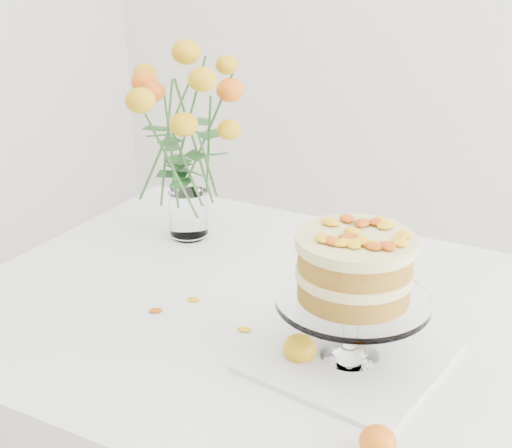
{
  "coord_description": "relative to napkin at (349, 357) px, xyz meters",
  "views": [
    {
      "loc": [
        0.42,
        -1.06,
        1.42
      ],
      "look_at": [
        -0.18,
        0.05,
        0.9
      ],
      "focal_mm": 50.0,
      "sensor_mm": 36.0,
      "label": 1
    }
  ],
  "objects": [
    {
      "name": "loose_rose_near",
      "position": [
        -0.07,
        -0.04,
        0.02
      ],
      "size": [
        0.1,
        0.06,
        0.05
      ],
      "rotation": [
        0.0,
        0.0,
        0.26
      ],
      "color": "orange",
      "rests_on": "table"
    },
    {
      "name": "stray_petal_b",
      "position": [
        -0.1,
        -0.04,
        -0.0
      ],
      "size": [
        0.03,
        0.02,
        0.0
      ],
      "primitive_type": "ellipsoid",
      "color": "#FAB20F",
      "rests_on": "table"
    },
    {
      "name": "stray_petal_c",
      "position": [
        -0.06,
        -0.08,
        -0.0
      ],
      "size": [
        0.03,
        0.02,
        0.0
      ],
      "primitive_type": "ellipsoid",
      "color": "#FAB20F",
      "rests_on": "table"
    },
    {
      "name": "loose_rose_far",
      "position": [
        0.12,
        -0.2,
        0.02
      ],
      "size": [
        0.09,
        0.05,
        0.04
      ],
      "rotation": [
        0.0,
        0.0,
        -0.15
      ],
      "color": "#D35C0A",
      "rests_on": "table"
    },
    {
      "name": "rose_vase",
      "position": [
        -0.51,
        0.3,
        0.26
      ],
      "size": [
        0.34,
        0.34,
        0.45
      ],
      "rotation": [
        0.0,
        0.0,
        0.2
      ],
      "color": "white",
      "rests_on": "table"
    },
    {
      "name": "stray_petal_d",
      "position": [
        -0.34,
        0.05,
        -0.0
      ],
      "size": [
        0.03,
        0.02,
        0.0
      ],
      "primitive_type": "ellipsoid",
      "color": "#FAB20F",
      "rests_on": "table"
    },
    {
      "name": "stray_petal_a",
      "position": [
        -0.2,
        -0.0,
        -0.0
      ],
      "size": [
        0.03,
        0.02,
        0.0
      ],
      "primitive_type": "ellipsoid",
      "color": "#FAB20F",
      "rests_on": "table"
    },
    {
      "name": "cake_stand",
      "position": [
        0.0,
        0.0,
        0.16
      ],
      "size": [
        0.25,
        0.25,
        0.23
      ],
      "rotation": [
        0.0,
        0.0,
        -0.24
      ],
      "color": "white",
      "rests_on": "napkin"
    },
    {
      "name": "table",
      "position": [
        -0.08,
        0.1,
        -0.09
      ],
      "size": [
        1.43,
        0.93,
        0.76
      ],
      "color": "tan",
      "rests_on": "ground"
    },
    {
      "name": "napkin",
      "position": [
        0.0,
        0.0,
        0.0
      ],
      "size": [
        0.33,
        0.33,
        0.01
      ],
      "primitive_type": "cube",
      "rotation": [
        0.0,
        0.0,
        -0.14
      ],
      "color": "white",
      "rests_on": "table"
    },
    {
      "name": "stray_petal_e",
      "position": [
        -0.38,
        -0.02,
        -0.0
      ],
      "size": [
        0.03,
        0.02,
        0.0
      ],
      "primitive_type": "ellipsoid",
      "color": "#FAB20F",
      "rests_on": "table"
    }
  ]
}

